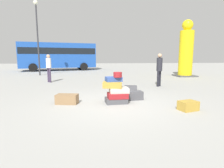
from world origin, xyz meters
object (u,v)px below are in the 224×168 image
(suitcase_brown_white_trunk, at_px, (67,99))
(suitcase_tan_left_side, at_px, (188,106))
(suitcase_charcoal_upright_blue, at_px, (134,95))
(yellow_dummy_statue, at_px, (186,52))
(lamp_post, at_px, (37,27))
(person_bearded_onlooker, at_px, (49,66))
(parked_bus, at_px, (58,55))
(suitcase_charcoal_right_side, at_px, (131,88))
(person_tourist_with_camera, at_px, (159,67))
(suitcase_tower, at_px, (116,90))

(suitcase_brown_white_trunk, distance_m, suitcase_tan_left_side, 3.84)
(suitcase_charcoal_upright_blue, relative_size, yellow_dummy_statue, 0.14)
(suitcase_brown_white_trunk, xyz_separation_m, lamp_post, (-3.67, 10.01, 3.86))
(person_bearded_onlooker, distance_m, parked_bus, 10.57)
(suitcase_charcoal_right_side, height_order, parked_bus, parked_bus)
(yellow_dummy_statue, bearing_deg, suitcase_tan_left_side, -117.72)
(person_tourist_with_camera, bearing_deg, suitcase_tan_left_side, 35.32)
(parked_bus, bearing_deg, suitcase_tower, -87.51)
(suitcase_brown_white_trunk, height_order, suitcase_charcoal_right_side, suitcase_brown_white_trunk)
(suitcase_charcoal_right_side, relative_size, parked_bus, 0.07)
(person_tourist_with_camera, bearing_deg, suitcase_tower, 4.60)
(suitcase_charcoal_upright_blue, bearing_deg, parked_bus, 100.50)
(lamp_post, bearing_deg, parked_bus, 84.45)
(suitcase_brown_white_trunk, height_order, lamp_post, lamp_post)
(suitcase_tower, xyz_separation_m, suitcase_tan_left_side, (2.01, -1.09, -0.29))
(lamp_post, bearing_deg, suitcase_tower, -62.16)
(suitcase_brown_white_trunk, height_order, suitcase_tan_left_side, suitcase_brown_white_trunk)
(suitcase_tan_left_side, bearing_deg, yellow_dummy_statue, 46.56)
(suitcase_tower, height_order, yellow_dummy_statue, yellow_dummy_statue)
(suitcase_tan_left_side, height_order, lamp_post, lamp_post)
(suitcase_charcoal_upright_blue, bearing_deg, suitcase_tower, -161.41)
(person_bearded_onlooker, relative_size, person_tourist_with_camera, 0.99)
(person_tourist_with_camera, bearing_deg, suitcase_brown_white_trunk, -9.34)
(person_tourist_with_camera, height_order, yellow_dummy_statue, yellow_dummy_statue)
(suitcase_brown_white_trunk, relative_size, suitcase_charcoal_right_side, 1.22)
(suitcase_charcoal_upright_blue, relative_size, suitcase_charcoal_right_side, 1.05)
(suitcase_tower, bearing_deg, suitcase_brown_white_trunk, 177.48)
(parked_bus, bearing_deg, suitcase_tan_left_side, -82.47)
(suitcase_tower, relative_size, person_bearded_onlooker, 0.62)
(suitcase_charcoal_right_side, relative_size, yellow_dummy_statue, 0.13)
(suitcase_tan_left_side, relative_size, lamp_post, 0.08)
(parked_bus, bearing_deg, suitcase_charcoal_upright_blue, -84.73)
(suitcase_charcoal_upright_blue, xyz_separation_m, suitcase_charcoal_right_side, (0.30, 1.94, -0.05))
(person_bearded_onlooker, bearing_deg, yellow_dummy_statue, 64.04)
(suitcase_tan_left_side, bearing_deg, parked_bus, 95.94)
(suitcase_charcoal_right_side, height_order, person_bearded_onlooker, person_bearded_onlooker)
(person_tourist_with_camera, bearing_deg, lamp_post, -85.30)
(suitcase_charcoal_right_side, bearing_deg, suitcase_charcoal_upright_blue, -86.93)
(parked_bus, relative_size, lamp_post, 1.43)
(suitcase_charcoal_right_side, height_order, lamp_post, lamp_post)
(suitcase_tower, bearing_deg, suitcase_charcoal_upright_blue, 27.50)
(suitcase_charcoal_upright_blue, distance_m, suitcase_brown_white_trunk, 2.39)
(suitcase_tower, xyz_separation_m, suitcase_charcoal_upright_blue, (0.72, 0.38, -0.27))
(person_tourist_with_camera, bearing_deg, yellow_dummy_statue, -175.32)
(suitcase_tower, bearing_deg, person_tourist_with_camera, 49.53)
(suitcase_tower, height_order, suitcase_brown_white_trunk, suitcase_tower)
(yellow_dummy_statue, height_order, parked_bus, yellow_dummy_statue)
(suitcase_charcoal_upright_blue, bearing_deg, suitcase_tan_left_side, -57.81)
(suitcase_tan_left_side, bearing_deg, suitcase_charcoal_upright_blue, 115.38)
(suitcase_charcoal_right_side, bearing_deg, parked_bus, 124.71)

